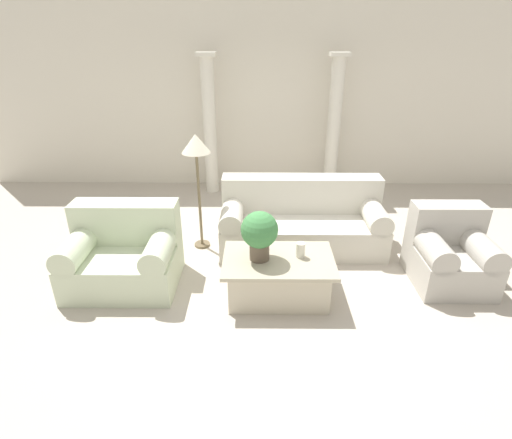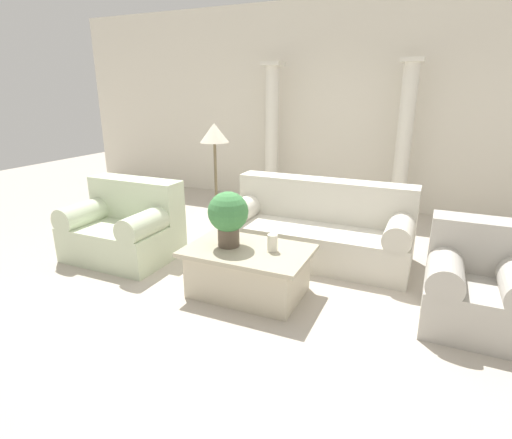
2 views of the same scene
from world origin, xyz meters
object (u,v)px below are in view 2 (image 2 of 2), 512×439
(sofa_long, at_px, (318,228))
(potted_plant, at_px, (228,215))
(coffee_table, at_px, (248,271))
(floor_lamp, at_px, (215,141))
(armchair, at_px, (477,283))
(loveseat, at_px, (126,226))

(sofa_long, bearing_deg, potted_plant, -115.56)
(potted_plant, bearing_deg, sofa_long, 64.44)
(coffee_table, height_order, floor_lamp, floor_lamp)
(sofa_long, distance_m, armchair, 1.76)
(loveseat, distance_m, armchair, 3.60)
(loveseat, height_order, coffee_table, loveseat)
(sofa_long, relative_size, armchair, 2.46)
(loveseat, bearing_deg, floor_lamp, 48.16)
(armchair, bearing_deg, floor_lamp, 165.08)
(sofa_long, xyz_separation_m, coffee_table, (-0.35, -1.14, -0.11))
(potted_plant, bearing_deg, armchair, 8.86)
(loveseat, xyz_separation_m, potted_plant, (1.49, -0.27, 0.40))
(potted_plant, bearing_deg, coffee_table, 1.30)
(loveseat, distance_m, potted_plant, 1.57)
(coffee_table, distance_m, potted_plant, 0.56)
(floor_lamp, height_order, armchair, floor_lamp)
(coffee_table, bearing_deg, floor_lamp, 131.19)
(loveseat, height_order, armchair, loveseat)
(potted_plant, relative_size, armchair, 0.62)
(sofa_long, xyz_separation_m, loveseat, (-2.04, -0.87, 0.01))
(coffee_table, height_order, potted_plant, potted_plant)
(sofa_long, height_order, potted_plant, potted_plant)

